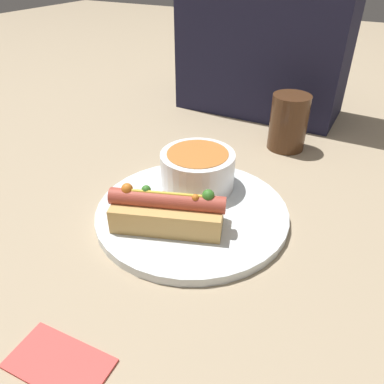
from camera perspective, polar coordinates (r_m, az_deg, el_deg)
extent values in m
plane|color=tan|center=(0.58, 0.00, -3.62)|extent=(4.00, 4.00, 0.00)
cylinder|color=white|center=(0.57, 0.00, -3.09)|extent=(0.29, 0.29, 0.01)
cube|color=tan|center=(0.53, -3.72, -3.53)|extent=(0.17, 0.11, 0.04)
cylinder|color=#B24738|center=(0.51, -3.82, -1.30)|extent=(0.16, 0.08, 0.02)
sphere|color=#387A28|center=(0.50, 2.48, -0.55)|extent=(0.02, 0.02, 0.02)
sphere|color=orange|center=(0.52, -9.86, 0.48)|extent=(0.02, 0.02, 0.02)
sphere|color=orange|center=(0.50, 0.51, -0.87)|extent=(0.01, 0.01, 0.01)
sphere|color=#387A28|center=(0.52, -7.00, 0.33)|extent=(0.01, 0.01, 0.01)
cylinder|color=gold|center=(0.51, -3.87, -0.24)|extent=(0.11, 0.04, 0.01)
cylinder|color=white|center=(0.61, 0.85, 3.37)|extent=(0.12, 0.12, 0.06)
cylinder|color=#C67533|center=(0.60, 0.87, 5.28)|extent=(0.10, 0.10, 0.02)
cube|color=#B7B7BC|center=(0.58, -6.74, -2.18)|extent=(0.05, 0.11, 0.00)
ellipsoid|color=#B7B7BC|center=(0.61, -0.63, 0.58)|extent=(0.04, 0.05, 0.01)
cylinder|color=#4C2D19|center=(0.78, 14.49, 10.24)|extent=(0.07, 0.07, 0.11)
cube|color=#E04C47|center=(0.43, -19.49, -23.35)|extent=(0.11, 0.06, 0.01)
cube|color=#1E1E38|center=(0.94, 11.08, 22.93)|extent=(0.38, 0.17, 0.37)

